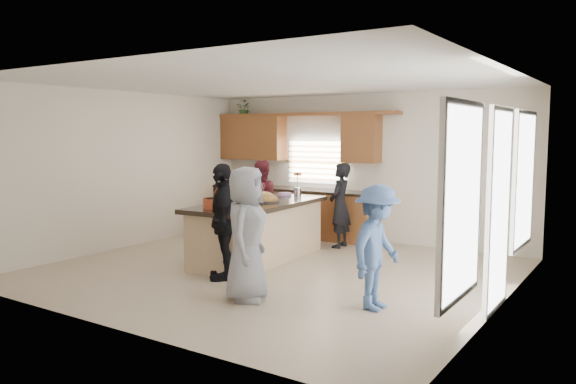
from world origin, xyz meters
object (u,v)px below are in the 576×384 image
Objects in this scene: woman_left_mid at (260,201)px; woman_right_back at (377,247)px; island at (258,233)px; salad_bowl at (214,203)px; woman_left_front at (223,221)px; woman_right_front at (246,234)px; woman_left_back at (340,205)px.

woman_left_mid reaches higher than woman_right_back.
island is 1.13m from salad_bowl.
island is 1.30m from woman_left_front.
salad_bowl is 0.20× the size of woman_right_front.
salad_bowl is 2.81m from woman_right_back.
woman_left_back is at bearing 122.37° from woman_left_mid.
woman_left_back is 0.99× the size of woman_left_mid.
woman_right_back is at bearing -92.31° from woman_right_front.
island is 2.22m from woman_right_front.
woman_right_back is at bearing -29.54° from island.
island is at bearing 55.25° from woman_left_mid.
island is 1.63m from woman_left_mid.
salad_bowl is at bearing -99.36° from island.
woman_left_front is at bearing -33.84° from salad_bowl.
salad_bowl is 0.50m from woman_left_front.
woman_right_front is at bearing 53.77° from woman_left_mid.
woman_left_front is 0.99× the size of woman_right_front.
woman_left_front reaches higher than woman_left_back.
salad_bowl is 0.21× the size of woman_left_front.
island is at bearing 84.03° from salad_bowl.
woman_left_mid reaches higher than woman_left_back.
woman_left_back is 1.04× the size of woman_right_back.
salad_bowl is 0.22× the size of woman_left_back.
salad_bowl is 0.23× the size of woman_right_back.
woman_left_front reaches higher than salad_bowl.
woman_left_back is 3.53m from woman_right_front.
woman_left_mid is 2.80m from woman_left_front.
woman_left_mid is at bearing 11.50° from woman_right_front.
woman_left_mid is 4.45m from woman_right_back.
woman_left_mid is 3.79m from woman_right_front.
woman_right_back is (2.39, -0.10, -0.08)m from woman_left_front.
woman_left_mid is (-1.53, -0.33, 0.01)m from woman_left_back.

